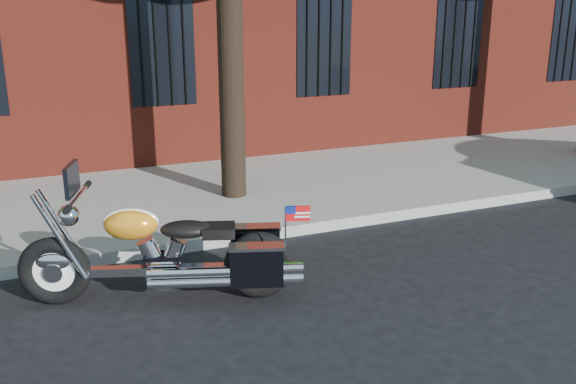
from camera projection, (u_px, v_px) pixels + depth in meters
name	position (u px, v px, depth m)	size (l,w,h in m)	color
ground	(275.00, 287.00, 6.84)	(120.00, 120.00, 0.00)	black
curb	(234.00, 238.00, 8.03)	(40.00, 0.16, 0.15)	gray
sidewalk	(195.00, 197.00, 9.69)	(40.00, 3.60, 0.15)	gray
motorcycle	(172.00, 256.00, 6.38)	(2.65, 1.42, 1.44)	black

